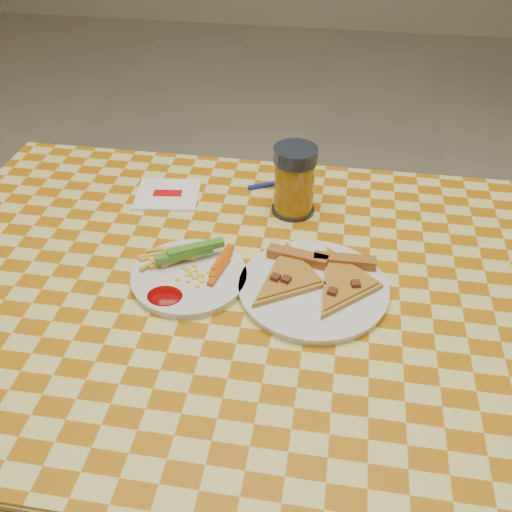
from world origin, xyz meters
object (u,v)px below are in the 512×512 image
object	(u,v)px
table	(252,315)
plate_left	(189,278)
drink_glass	(294,181)
plate_right	(313,289)

from	to	relation	value
table	plate_left	world-z (taller)	plate_left
plate_left	drink_glass	xyz separation A→B (m)	(0.16, 0.25, 0.06)
plate_right	drink_glass	size ratio (longest dim) A/B	1.76
plate_left	plate_right	xyz separation A→B (m)	(0.22, 0.00, 0.00)
plate_right	plate_left	bearing A→B (deg)	-178.80
plate_left	drink_glass	bearing A→B (deg)	57.95
table	drink_glass	xyz separation A→B (m)	(0.05, 0.24, 0.14)
plate_left	drink_glass	world-z (taller)	drink_glass
plate_left	drink_glass	size ratio (longest dim) A/B	1.40
plate_right	drink_glass	distance (m)	0.26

